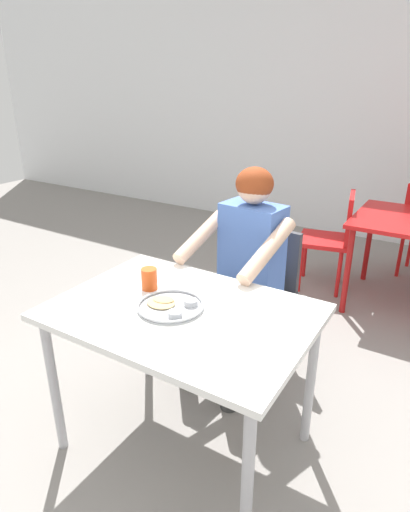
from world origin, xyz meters
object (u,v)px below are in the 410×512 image
(diner_foreground, at_px, (243,259))
(chair_red_left, at_px, (334,234))
(thali_tray, at_px, (171,306))
(drinking_cup, at_px, (149,278))
(table_foreground, at_px, (182,326))
(chair_foreground, at_px, (260,286))

(diner_foreground, bearing_deg, chair_red_left, 84.77)
(thali_tray, distance_m, chair_red_left, 2.10)
(drinking_cup, height_order, chair_red_left, drinking_cup)
(thali_tray, relative_size, diner_foreground, 0.24)
(table_foreground, distance_m, thali_tray, 0.10)
(drinking_cup, bearing_deg, diner_foreground, 71.26)
(drinking_cup, bearing_deg, table_foreground, -18.73)
(chair_foreground, bearing_deg, diner_foreground, -95.39)
(table_foreground, bearing_deg, chair_red_left, 87.67)
(thali_tray, bearing_deg, diner_foreground, 89.80)
(table_foreground, distance_m, chair_red_left, 2.07)
(diner_foreground, relative_size, chair_red_left, 1.49)
(table_foreground, bearing_deg, thali_tray, -161.12)
(chair_foreground, xyz_separation_m, chair_red_left, (0.11, 1.19, -0.00))
(drinking_cup, xyz_separation_m, chair_red_left, (0.32, 1.98, -0.32))
(table_foreground, relative_size, drinking_cup, 10.78)
(table_foreground, xyz_separation_m, diner_foreground, (-0.04, 0.66, 0.07))
(chair_red_left, bearing_deg, drinking_cup, -99.27)
(thali_tray, bearing_deg, drinking_cup, 153.18)
(drinking_cup, height_order, chair_foreground, drinking_cup)
(table_foreground, bearing_deg, drinking_cup, 161.27)
(thali_tray, distance_m, drinking_cup, 0.22)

